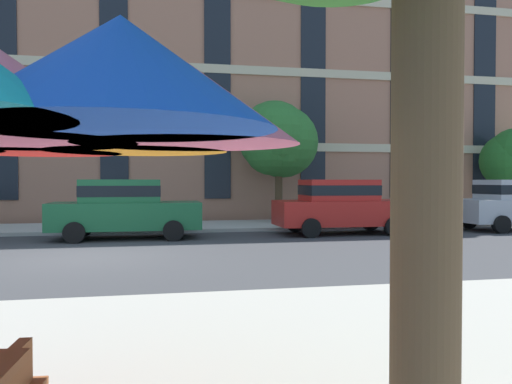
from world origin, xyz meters
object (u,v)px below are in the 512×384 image
(street_tree_middle, at_px, (278,142))
(sedan_red, at_px, (341,205))
(street_tree_right, at_px, (511,158))
(sedan_green, at_px, (125,207))

(street_tree_middle, bearing_deg, sedan_red, -71.27)
(sedan_red, distance_m, street_tree_right, 10.13)
(sedan_red, bearing_deg, street_tree_right, 21.91)
(street_tree_middle, xyz_separation_m, street_tree_right, (10.50, 0.04, -0.55))
(sedan_green, xyz_separation_m, sedan_red, (6.88, 0.00, 0.00))
(sedan_green, height_order, street_tree_middle, street_tree_middle)
(sedan_green, distance_m, sedan_red, 6.88)
(sedan_red, xyz_separation_m, street_tree_right, (9.25, 3.72, 1.77))
(sedan_green, distance_m, street_tree_middle, 7.12)
(sedan_red, bearing_deg, street_tree_middle, 108.73)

